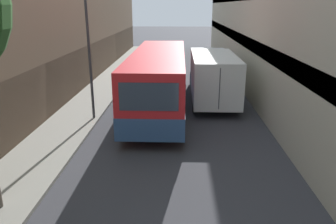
{
  "coord_description": "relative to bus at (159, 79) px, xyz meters",
  "views": [
    {
      "loc": [
        0.24,
        1.97,
        5.18
      ],
      "look_at": [
        -0.17,
        12.95,
        1.6
      ],
      "focal_mm": 35.0,
      "sensor_mm": 36.0,
      "label": 1
    }
  ],
  "objects": [
    {
      "name": "box_truck",
      "position": [
        2.91,
        2.02,
        -0.09
      ],
      "size": [
        2.32,
        7.96,
        2.67
      ],
      "color": "silver",
      "rests_on": "ground_plane"
    },
    {
      "name": "sidewalk_left",
      "position": [
        -3.89,
        -3.49,
        -1.51
      ],
      "size": [
        2.35,
        60.0,
        0.13
      ],
      "color": "gray",
      "rests_on": "ground_plane"
    },
    {
      "name": "building_left_shopfront",
      "position": [
        -6.17,
        -3.49,
        1.45
      ],
      "size": [
        2.4,
        60.0,
        6.68
      ],
      "color": "brown",
      "rests_on": "ground_plane"
    },
    {
      "name": "ground_plane",
      "position": [
        0.85,
        -3.49,
        -1.58
      ],
      "size": [
        150.0,
        150.0,
        0.0
      ],
      "primitive_type": "plane",
      "color": "#38383D"
    },
    {
      "name": "street_lamp",
      "position": [
        -2.97,
        -2.01,
        3.71
      ],
      "size": [
        0.36,
        0.8,
        7.56
      ],
      "color": "#38383D",
      "rests_on": "sidewalk_left"
    },
    {
      "name": "bus",
      "position": [
        0.0,
        0.0,
        0.0
      ],
      "size": [
        2.61,
        11.07,
        2.96
      ],
      "color": "red",
      "rests_on": "ground_plane"
    }
  ]
}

